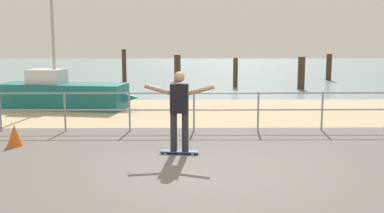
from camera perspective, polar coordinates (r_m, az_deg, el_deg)
The scene contains 13 objects.
ground_plane at distance 6.97m, azimuth 2.55°, elevation -10.93°, with size 24.00×10.00×0.04m, color #605B56.
beach_strip at distance 14.76m, azimuth 0.82°, elevation -0.66°, with size 24.00×6.00×0.04m, color tan.
sea_surface at distance 42.64m, azimuth -0.16°, elevation 5.20°, with size 72.00×50.00×0.04m, color #75939E.
railing_fence at distance 11.39m, azimuth -8.26°, elevation 0.16°, with size 13.55×0.05×1.05m.
sailboat at distance 15.87m, azimuth -16.07°, elevation 1.54°, with size 5.06×2.12×5.00m.
skateboard at distance 9.05m, azimuth -1.66°, elevation -5.96°, with size 0.82×0.30×0.08m.
skateboarder at distance 8.86m, azimuth -1.68°, elevation -0.00°, with size 1.45×0.27×1.65m.
groyne_post_0 at distance 26.27m, azimuth -8.94°, elevation 5.33°, with size 0.26×0.26×1.97m, color #422D1E.
groyne_post_1 at distance 26.90m, azimuth -1.94°, elevation 5.12°, with size 0.40×0.40×1.62m, color #422D1E.
groyne_post_2 at distance 23.11m, azimuth 5.75°, elevation 4.47°, with size 0.25×0.25×1.55m, color #422D1E.
groyne_post_3 at distance 22.42m, azimuth 14.22°, elevation 4.27°, with size 0.35×0.35×1.65m, color #422D1E.
groyne_post_4 at distance 28.53m, azimuth 17.61°, elevation 4.95°, with size 0.34×0.34×1.66m, color #422D1E.
traffic_cone at distance 10.48m, azimuth -22.36°, elevation -3.60°, with size 0.36×0.36×0.50m, color #E55919.
Camera 1 is at (-0.38, -7.58, 2.29)m, focal length 40.43 mm.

